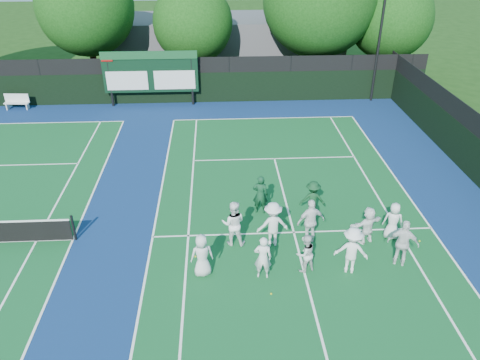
{
  "coord_description": "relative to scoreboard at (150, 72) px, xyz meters",
  "views": [
    {
      "loc": [
        -2.91,
        -13.77,
        10.78
      ],
      "look_at": [
        -2.0,
        3.0,
        1.3
      ],
      "focal_mm": 35.0,
      "sensor_mm": 36.0,
      "label": 1
    }
  ],
  "objects": [
    {
      "name": "ground",
      "position": [
        7.01,
        -15.59,
        -2.19
      ],
      "size": [
        120.0,
        120.0,
        0.0
      ],
      "primitive_type": "plane",
      "color": "#183B10",
      "rests_on": "ground"
    },
    {
      "name": "court_apron",
      "position": [
        1.01,
        -14.59,
        -2.19
      ],
      "size": [
        34.0,
        32.0,
        0.01
      ],
      "primitive_type": "cube",
      "color": "navy",
      "rests_on": "ground"
    },
    {
      "name": "near_court",
      "position": [
        7.01,
        -14.59,
        -2.18
      ],
      "size": [
        11.05,
        23.85,
        0.01
      ],
      "color": "#115326",
      "rests_on": "ground"
    },
    {
      "name": "back_fence",
      "position": [
        1.01,
        0.41,
        -0.83
      ],
      "size": [
        34.0,
        0.08,
        3.0
      ],
      "color": "black",
      "rests_on": "ground"
    },
    {
      "name": "scoreboard",
      "position": [
        0.0,
        0.0,
        0.0
      ],
      "size": [
        6.0,
        0.21,
        3.55
      ],
      "color": "black",
      "rests_on": "ground"
    },
    {
      "name": "clubhouse",
      "position": [
        5.01,
        8.41,
        -0.19
      ],
      "size": [
        18.0,
        6.0,
        4.0
      ],
      "primitive_type": "cube",
      "color": "#535358",
      "rests_on": "ground"
    },
    {
      "name": "light_pole_right",
      "position": [
        14.51,
        0.11,
        4.11
      ],
      "size": [
        1.2,
        0.3,
        10.12
      ],
      "color": "black",
      "rests_on": "ground"
    },
    {
      "name": "bench",
      "position": [
        -8.57,
        -0.21,
        -1.66
      ],
      "size": [
        1.59,
        0.54,
        0.99
      ],
      "color": "silver",
      "rests_on": "ground"
    },
    {
      "name": "tree_b",
      "position": [
        -4.26,
        3.99,
        3.19
      ],
      "size": [
        6.47,
        6.47,
        8.79
      ],
      "color": "black",
      "rests_on": "ground"
    },
    {
      "name": "tree_c",
      "position": [
        2.82,
        3.99,
        2.11
      ],
      "size": [
        5.46,
        5.46,
        7.18
      ],
      "color": "black",
      "rests_on": "ground"
    },
    {
      "name": "tree_d",
      "position": [
        11.48,
        3.99,
        3.5
      ],
      "size": [
        7.77,
        7.77,
        9.78
      ],
      "color": "black",
      "rests_on": "ground"
    },
    {
      "name": "tree_e",
      "position": [
        16.6,
        3.99,
        2.29
      ],
      "size": [
        5.78,
        5.78,
        7.53
      ],
      "color": "black",
      "rests_on": "ground"
    },
    {
      "name": "tennis_ball_0",
      "position": [
        5.74,
        -17.96,
        -2.16
      ],
      "size": [
        0.07,
        0.07,
        0.07
      ],
      "primitive_type": "sphere",
      "color": "#C8D218",
      "rests_on": "ground"
    },
    {
      "name": "tennis_ball_2",
      "position": [
        11.7,
        -15.44,
        -2.16
      ],
      "size": [
        0.07,
        0.07,
        0.07
      ],
      "primitive_type": "sphere",
      "color": "#C8D218",
      "rests_on": "ground"
    },
    {
      "name": "tennis_ball_3",
      "position": [
        3.21,
        -15.9,
        -2.16
      ],
      "size": [
        0.07,
        0.07,
        0.07
      ],
      "primitive_type": "sphere",
      "color": "#C8D218",
      "rests_on": "ground"
    },
    {
      "name": "tennis_ball_5",
      "position": [
        11.04,
        -14.33,
        -2.16
      ],
      "size": [
        0.07,
        0.07,
        0.07
      ],
      "primitive_type": "sphere",
      "color": "#C8D218",
      "rests_on": "ground"
    },
    {
      "name": "player_front_0",
      "position": [
        3.5,
        -16.82,
        -1.39
      ],
      "size": [
        0.87,
        0.65,
        1.61
      ],
      "primitive_type": "imported",
      "rotation": [
        0.0,
        0.0,
        3.32
      ],
      "color": "silver",
      "rests_on": "ground"
    },
    {
      "name": "player_front_1",
      "position": [
        5.54,
        -17.07,
        -1.37
      ],
      "size": [
        0.64,
        0.45,
        1.65
      ],
      "primitive_type": "imported",
      "rotation": [
        0.0,
        0.0,
        3.04
      ],
      "color": "white",
      "rests_on": "ground"
    },
    {
      "name": "player_front_2",
      "position": [
        7.03,
        -16.81,
        -1.46
      ],
      "size": [
        0.86,
        0.78,
        1.46
      ],
      "primitive_type": "imported",
      "rotation": [
        0.0,
        0.0,
        3.52
      ],
      "color": "silver",
      "rests_on": "ground"
    },
    {
      "name": "player_front_3",
      "position": [
        8.58,
        -16.93,
        -1.3
      ],
      "size": [
        1.28,
        0.94,
        1.77
      ],
      "primitive_type": "imported",
      "rotation": [
        0.0,
        0.0,
        2.88
      ],
      "color": "white",
      "rests_on": "ground"
    },
    {
      "name": "player_front_4",
      "position": [
        10.46,
        -16.66,
        -1.28
      ],
      "size": [
        1.15,
        0.81,
        1.81
      ],
      "primitive_type": "imported",
      "rotation": [
        0.0,
        0.0,
        2.75
      ],
      "color": "white",
      "rests_on": "ground"
    },
    {
      "name": "player_back_0",
      "position": [
        4.63,
        -15.13,
        -1.28
      ],
      "size": [
        0.95,
        0.78,
        1.82
      ],
      "primitive_type": "imported",
      "rotation": [
        0.0,
        0.0,
        3.03
      ],
      "color": "white",
      "rests_on": "ground"
    },
    {
      "name": "player_back_1",
      "position": [
        6.07,
        -15.27,
        -1.28
      ],
      "size": [
        1.25,
        0.82,
        1.81
      ],
      "primitive_type": "imported",
      "rotation": [
        0.0,
        0.0,
        3.28
      ],
      "color": "silver",
      "rests_on": "ground"
    },
    {
      "name": "player_back_2",
      "position": [
        7.5,
        -15.18,
        -1.27
      ],
      "size": [
        1.15,
        0.69,
        1.84
      ],
      "primitive_type": "imported",
      "rotation": [
        0.0,
        0.0,
        3.38
      ],
      "color": "white",
      "rests_on": "ground"
    },
    {
      "name": "player_back_3",
      "position": [
        9.63,
        -15.31,
        -1.43
      ],
      "size": [
        1.47,
        0.95,
        1.52
      ],
      "primitive_type": "imported",
      "rotation": [
        0.0,
        0.0,
        3.53
      ],
      "color": "white",
      "rests_on": "ground"
    },
    {
      "name": "player_back_4",
      "position": [
        10.67,
        -15.09,
        -1.43
      ],
      "size": [
        0.85,
        0.68,
        1.52
      ],
      "primitive_type": "imported",
      "rotation": [
        0.0,
        0.0,
        2.85
      ],
      "color": "white",
      "rests_on": "ground"
    },
    {
      "name": "coach_left",
      "position": [
        5.82,
        -13.06,
        -1.33
      ],
      "size": [
        0.69,
        0.51,
        1.72
      ],
      "primitive_type": "imported",
      "rotation": [
        0.0,
        0.0,
        2.98
      ],
      "color": "#103D23",
      "rests_on": "ground"
    },
    {
      "name": "coach_right",
      "position": [
        7.91,
        -13.44,
        -1.39
      ],
      "size": [
        1.09,
        0.69,
        1.6
      ],
      "primitive_type": "imported",
      "rotation": [
        0.0,
        0.0,
        3.04
      ],
      "color": "#103B1D",
      "rests_on": "ground"
    }
  ]
}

